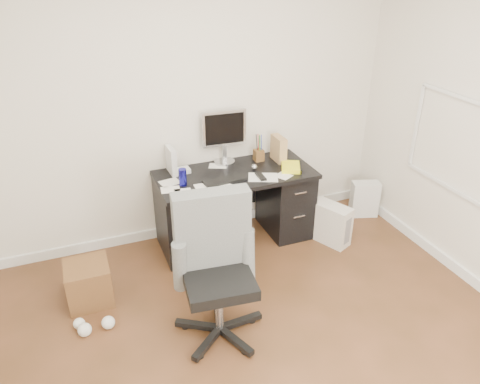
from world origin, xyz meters
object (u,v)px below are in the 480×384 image
object	(u,v)px
keyboard	(225,180)
office_chair	(218,273)
wicker_basket	(89,283)
pc_tower	(330,223)
desk	(235,205)
lcd_monitor	(224,137)

from	to	relation	value
keyboard	office_chair	size ratio (longest dim) A/B	0.35
keyboard	office_chair	distance (m)	1.16
office_chair	wicker_basket	distance (m)	1.23
office_chair	pc_tower	size ratio (longest dim) A/B	2.76
desk	keyboard	world-z (taller)	keyboard
keyboard	pc_tower	size ratio (longest dim) A/B	0.97
pc_tower	wicker_basket	bearing A→B (deg)	157.10
desk	keyboard	distance (m)	0.42
pc_tower	office_chair	bearing A→B (deg)	-175.09
office_chair	wicker_basket	bearing A→B (deg)	145.64
desk	lcd_monitor	bearing A→B (deg)	92.71
wicker_basket	office_chair	bearing A→B (deg)	-40.55
desk	lcd_monitor	size ratio (longest dim) A/B	2.73
office_chair	pc_tower	world-z (taller)	office_chair
keyboard	pc_tower	distance (m)	1.19
desk	office_chair	xyz separation A→B (m)	(-0.59, -1.19, 0.17)
desk	lcd_monitor	distance (m)	0.68
keyboard	pc_tower	world-z (taller)	keyboard
keyboard	wicker_basket	xyz separation A→B (m)	(-1.32, -0.30, -0.58)
desk	pc_tower	distance (m)	0.97
desk	wicker_basket	xyz separation A→B (m)	(-1.47, -0.43, -0.22)
pc_tower	desk	bearing A→B (deg)	132.36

